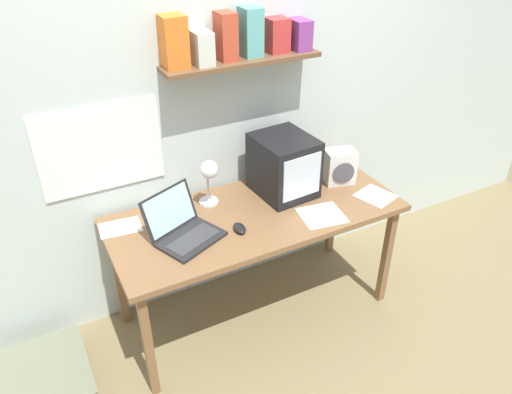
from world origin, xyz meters
name	(u,v)px	position (x,y,z in m)	size (l,w,h in m)	color
ground_plane	(256,308)	(0.00, 0.00, 0.00)	(12.00, 12.00, 0.00)	olive
back_wall	(222,95)	(0.00, 0.41, 1.31)	(5.60, 0.24, 2.60)	silver
corner_desk	(256,221)	(0.00, 0.00, 0.69)	(1.65, 0.71, 0.75)	brown
crt_monitor	(284,166)	(0.25, 0.12, 0.93)	(0.33, 0.38, 0.35)	black
laptop	(182,226)	(-0.45, -0.02, 0.81)	(0.41, 0.40, 0.24)	#232326
desk_lamp	(209,175)	(-0.21, 0.16, 0.96)	(0.12, 0.17, 0.30)	white
juice_glass	(182,196)	(-0.34, 0.26, 0.81)	(0.06, 0.06, 0.13)	white
space_heater	(340,166)	(0.61, 0.06, 0.86)	(0.21, 0.17, 0.21)	silver
computer_mouse	(240,228)	(-0.16, -0.12, 0.77)	(0.07, 0.11, 0.03)	black
loose_paper_near_monitor	(375,196)	(0.71, -0.18, 0.75)	(0.24, 0.25, 0.00)	white
printed_handout	(120,227)	(-0.72, 0.20, 0.75)	(0.23, 0.17, 0.00)	white
loose_paper_near_laptop	(165,215)	(-0.47, 0.20, 0.75)	(0.21, 0.21, 0.00)	white
open_notebook	(322,215)	(0.31, -0.20, 0.75)	(0.27, 0.25, 0.00)	white
floor_cushion	(40,381)	(-1.30, 0.00, 0.06)	(0.52, 0.52, 0.12)	slate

